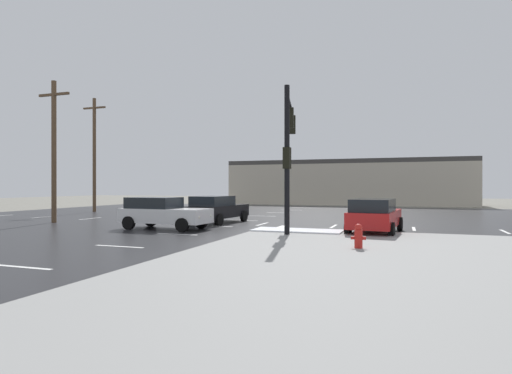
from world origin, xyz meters
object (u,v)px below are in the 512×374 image
Objects in this scene: utility_pole_mid at (54,148)px; fire_hydrant at (358,236)px; utility_pole_far at (94,153)px; traffic_signal_mast at (289,139)px; sedan_red at (375,215)px; sedan_white at (162,212)px; sedan_black at (217,209)px.

fire_hydrant is at bearing -16.23° from utility_pole_mid.
utility_pole_far is at bearing 118.51° from utility_pole_mid.
fire_hydrant is (3.48, -4.23, -3.74)m from traffic_signal_mast.
utility_pole_mid is at bearing 96.52° from sedan_red.
utility_pole_mid reaches higher than sedan_white.
traffic_signal_mast is at bearing 115.43° from sedan_red.
utility_pole_far is (-19.57, 10.27, 0.70)m from traffic_signal_mast.
traffic_signal_mast is at bearing 2.34° from sedan_white.
utility_pole_mid is 10.54m from utility_pole_far.
sedan_red is at bearing -81.91° from traffic_signal_mast.
sedan_white is at bearing -7.35° from utility_pole_mid.
fire_hydrant is 0.08× the size of utility_pole_far.
utility_pole_far is at bearing 143.97° from sedan_white.
fire_hydrant is 0.17× the size of sedan_black.
sedan_white reaches higher than fire_hydrant.
fire_hydrant is 5.55m from sedan_red.
fire_hydrant is 19.16m from utility_pole_mid.
traffic_signal_mast is at bearing -4.02° from utility_pole_mid.
traffic_signal_mast reaches higher than fire_hydrant.
traffic_signal_mast is 7.88× the size of fire_hydrant.
fire_hydrant is at bearing -20.58° from sedan_white.
traffic_signal_mast reaches higher than sedan_red.
sedan_black is at bearing -24.10° from utility_pole_far.
sedan_red is (3.64, 1.31, -3.42)m from traffic_signal_mast.
fire_hydrant is 10.87m from sedan_white.
sedan_white is at bearing 157.18° from fire_hydrant.
utility_pole_mid reaches higher than sedan_red.
sedan_black is 1.00× the size of sedan_red.
utility_pole_mid is at bearing 163.77° from fire_hydrant.
sedan_red is (0.17, 5.54, 0.32)m from fire_hydrant.
sedan_white and sedan_red have the same top height.
sedan_black and sedan_red have the same top height.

